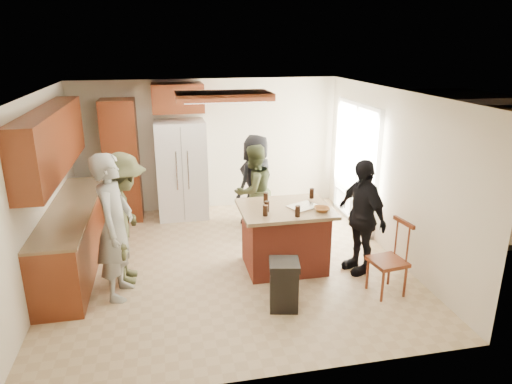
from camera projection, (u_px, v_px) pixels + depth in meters
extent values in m
plane|color=tan|center=(229.00, 263.00, 6.81)|extent=(5.00, 5.00, 0.00)
plane|color=white|center=(225.00, 93.00, 6.03)|extent=(5.00, 5.00, 0.00)
plane|color=beige|center=(209.00, 145.00, 8.75)|extent=(5.00, 0.00, 5.00)
plane|color=beige|center=(267.00, 263.00, 4.10)|extent=(5.00, 0.00, 5.00)
plane|color=beige|center=(37.00, 194.00, 5.94)|extent=(0.00, 5.00, 5.00)
plane|color=beige|center=(391.00, 173.00, 6.90)|extent=(0.00, 5.00, 5.00)
cube|color=white|center=(356.00, 166.00, 8.08)|extent=(0.02, 1.60, 2.10)
cube|color=white|center=(355.00, 166.00, 8.07)|extent=(0.08, 1.72, 2.10)
cube|color=maroon|center=(223.00, 96.00, 6.23)|extent=(1.30, 0.70, 0.10)
cube|color=white|center=(223.00, 100.00, 6.25)|extent=(1.10, 0.50, 0.02)
cube|color=olive|center=(427.00, 217.00, 8.71)|extent=(3.00, 3.00, 0.10)
cube|color=#593319|center=(448.00, 155.00, 9.07)|extent=(1.40, 1.60, 2.00)
imported|color=gray|center=(115.00, 227.00, 5.68)|extent=(0.62, 0.77, 1.90)
imported|color=#353E24|center=(254.00, 191.00, 7.60)|extent=(0.89, 0.78, 1.56)
imported|color=black|center=(256.00, 180.00, 8.05)|extent=(0.95, 0.89, 1.63)
imported|color=black|center=(361.00, 216.00, 6.36)|extent=(0.70, 1.05, 1.65)
imported|color=#404226|center=(124.00, 219.00, 6.07)|extent=(0.61, 1.19, 1.79)
cube|color=maroon|center=(75.00, 237.00, 6.63)|extent=(0.60, 3.00, 0.88)
cube|color=#846B4C|center=(71.00, 208.00, 6.48)|extent=(0.64, 3.00, 0.04)
cube|color=maroon|center=(52.00, 141.00, 6.15)|extent=(0.35, 3.00, 0.85)
cube|color=maroon|center=(122.00, 161.00, 8.21)|extent=(0.60, 0.60, 2.20)
cube|color=maroon|center=(178.00, 98.00, 8.06)|extent=(0.90, 0.60, 0.50)
cube|color=white|center=(182.00, 170.00, 8.40)|extent=(0.90, 0.72, 1.80)
cube|color=gray|center=(183.00, 175.00, 8.06)|extent=(0.01, 0.01, 1.71)
cylinder|color=silver|center=(177.00, 171.00, 7.99)|extent=(0.02, 0.02, 0.70)
cylinder|color=silver|center=(188.00, 170.00, 8.03)|extent=(0.02, 0.02, 0.70)
cube|color=#9A3827|center=(285.00, 239.00, 6.56)|extent=(1.10, 0.85, 0.88)
cube|color=#907B53|center=(285.00, 209.00, 6.42)|extent=(1.28, 1.03, 0.05)
cube|color=silver|center=(303.00, 207.00, 6.41)|extent=(0.50, 0.45, 0.02)
imported|color=brown|center=(322.00, 209.00, 6.25)|extent=(0.26, 0.26, 0.05)
cylinder|color=black|center=(267.00, 207.00, 6.22)|extent=(0.07, 0.07, 0.15)
cylinder|color=black|center=(266.00, 198.00, 6.57)|extent=(0.07, 0.07, 0.15)
cylinder|color=black|center=(312.00, 193.00, 6.76)|extent=(0.07, 0.07, 0.15)
cylinder|color=black|center=(298.00, 211.00, 6.05)|extent=(0.07, 0.07, 0.15)
cylinder|color=black|center=(265.00, 210.00, 6.07)|extent=(0.07, 0.07, 0.15)
cube|color=black|center=(284.00, 288.00, 5.59)|extent=(0.40, 0.40, 0.55)
cube|color=black|center=(284.00, 265.00, 5.49)|extent=(0.42, 0.42, 0.08)
cube|color=maroon|center=(388.00, 262.00, 5.87)|extent=(0.48, 0.48, 0.05)
cylinder|color=maroon|center=(383.00, 286.00, 5.74)|extent=(0.04, 0.04, 0.44)
cylinder|color=maroon|center=(405.00, 281.00, 5.85)|extent=(0.04, 0.04, 0.44)
cylinder|color=maroon|center=(367.00, 274.00, 6.04)|extent=(0.04, 0.04, 0.44)
cylinder|color=maroon|center=(389.00, 270.00, 6.15)|extent=(0.04, 0.04, 0.44)
cube|color=maroon|center=(404.00, 222.00, 5.77)|extent=(0.10, 0.40, 0.05)
cylinder|color=maroon|center=(408.00, 244.00, 5.74)|extent=(0.03, 0.03, 0.50)
cylinder|color=maroon|center=(396.00, 237.00, 5.95)|extent=(0.03, 0.03, 0.50)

